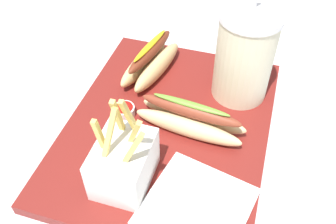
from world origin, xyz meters
TOP-DOWN VIEW (x-y plane):
  - ground_plane at (0.00, 0.00)m, footprint 2.40×2.40m
  - food_tray at (0.00, 0.00)m, footprint 0.43×0.33m
  - soda_cup at (0.12, -0.10)m, footprint 0.10×0.10m
  - fries_basket at (-0.12, 0.03)m, footprint 0.10×0.08m
  - hot_dog_1 at (0.12, 0.07)m, footprint 0.17×0.09m
  - hot_dog_2 at (0.00, -0.04)m, footprint 0.07×0.19m
  - ketchup_cup_1 at (0.00, 0.08)m, footprint 0.04×0.04m
  - napkin_stack at (-0.14, -0.08)m, footprint 0.16×0.16m

SIDE VIEW (x-z plane):
  - ground_plane at x=0.00m, z-range -0.02..0.00m
  - food_tray at x=0.00m, z-range 0.00..0.02m
  - napkin_stack at x=-0.14m, z-range 0.02..0.03m
  - ketchup_cup_1 at x=0.00m, z-range 0.02..0.04m
  - hot_dog_2 at x=0.00m, z-range 0.01..0.08m
  - hot_dog_1 at x=0.12m, z-range 0.01..0.08m
  - fries_basket at x=-0.12m, z-range -0.01..0.13m
  - soda_cup at x=0.12m, z-range -0.03..0.23m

